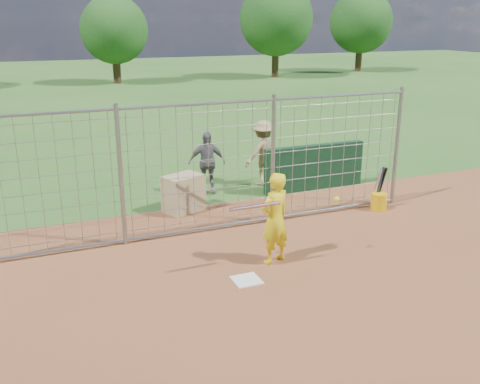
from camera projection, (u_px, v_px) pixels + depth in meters
name	position (u px, v px, depth m)	size (l,w,h in m)	color
ground	(242.00, 275.00, 8.68)	(100.00, 100.00, 0.00)	#2D591E
home_plate	(247.00, 280.00, 8.50)	(0.43, 0.43, 0.02)	silver
dugout_wall	(314.00, 167.00, 12.91)	(2.60, 0.20, 1.10)	#11381E
batter	(275.00, 218.00, 8.93)	(0.58, 0.38, 1.59)	yellow
bystander_b	(207.00, 163.00, 12.57)	(0.87, 0.36, 1.49)	slate
bystander_c	(263.00, 153.00, 13.24)	(1.04, 0.60, 1.62)	#9B8454
equipment_bin	(183.00, 193.00, 11.47)	(0.80, 0.55, 0.80)	tan
equipment_in_play	(276.00, 204.00, 8.54)	(2.01, 0.14, 0.18)	silver
bucket_with_bats	(379.00, 199.00, 11.59)	(0.34, 0.38, 0.97)	#E6AF0C
backstop_fence	(201.00, 170.00, 10.05)	(9.08, 0.08, 2.60)	gray
tree_line	(115.00, 23.00, 33.39)	(44.66, 6.72, 6.48)	#3F2B19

